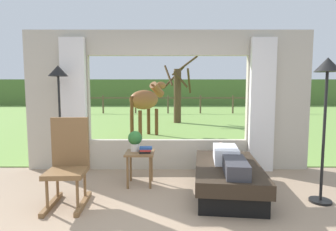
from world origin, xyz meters
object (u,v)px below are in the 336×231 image
recliner_sofa (227,178)px  side_table (140,158)px  rocking_chair (69,162)px  floor_lamp_right (327,86)px  floor_lamp_left (59,87)px  horse (146,100)px  book_stack (145,150)px  pasture_tree (178,92)px  potted_plant (135,140)px  reclining_person (228,158)px

recliner_sofa → side_table: size_ratio=3.45×
rocking_chair → floor_lamp_right: 3.46m
floor_lamp_left → horse: size_ratio=1.09×
recliner_sofa → floor_lamp_left: bearing=170.5°
floor_lamp_right → recliner_sofa: bearing=164.0°
book_stack → floor_lamp_right: size_ratio=0.11×
recliner_sofa → pasture_tree: bearing=99.6°
recliner_sofa → rocking_chair: rocking_chair is taller
book_stack → floor_lamp_right: 2.62m
side_table → floor_lamp_left: 1.84m
book_stack → floor_lamp_right: bearing=-14.3°
potted_plant → floor_lamp_left: floor_lamp_left is taller
side_table → reclining_person: bearing=-16.3°
recliner_sofa → pasture_tree: 8.27m
floor_lamp_left → book_stack: bearing=-18.8°
reclining_person → book_stack: (-1.20, 0.32, 0.05)m
book_stack → floor_lamp_right: (2.37, -0.60, 0.96)m
potted_plant → pasture_tree: 7.88m
recliner_sofa → reclining_person: (-0.00, -0.05, 0.30)m
reclining_person → floor_lamp_right: (1.17, -0.29, 1.01)m
rocking_chair → potted_plant: size_ratio=3.50×
horse → pasture_tree: pasture_tree is taller
recliner_sofa → side_table: bearing=172.4°
rocking_chair → book_stack: (0.95, 0.62, 0.02)m
reclining_person → book_stack: 1.24m
rocking_chair → floor_lamp_right: (3.32, 0.02, 0.98)m
reclining_person → recliner_sofa: bearing=96.6°
book_stack → floor_lamp_left: size_ratio=0.11×
recliner_sofa → floor_lamp_left: size_ratio=0.95×
recliner_sofa → book_stack: bearing=174.0°
reclining_person → floor_lamp_right: floor_lamp_right is taller
potted_plant → horse: (-0.17, 4.29, 0.45)m
recliner_sofa → reclining_person: bearing=-83.4°
floor_lamp_left → pasture_tree: 7.75m
horse → floor_lamp_right: bearing=-28.7°
side_table → potted_plant: size_ratio=1.63×
rocking_chair → floor_lamp_left: bearing=112.5°
reclining_person → rocking_chair: (-2.15, -0.31, 0.02)m
recliner_sofa → pasture_tree: size_ratio=0.61×
horse → side_table: bearing=-53.8°
side_table → horse: bearing=93.3°
reclining_person → rocking_chair: 2.17m
recliner_sofa → potted_plant: (-1.37, 0.39, 0.48)m
floor_lamp_left → pasture_tree: bearing=72.9°
rocking_chair → floor_lamp_right: floor_lamp_right is taller
reclining_person → pasture_tree: pasture_tree is taller
reclining_person → pasture_tree: size_ratio=0.49×
recliner_sofa → reclining_person: 0.31m
recliner_sofa → pasture_tree: (-0.42, 8.18, 1.14)m
side_table → potted_plant: potted_plant is taller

